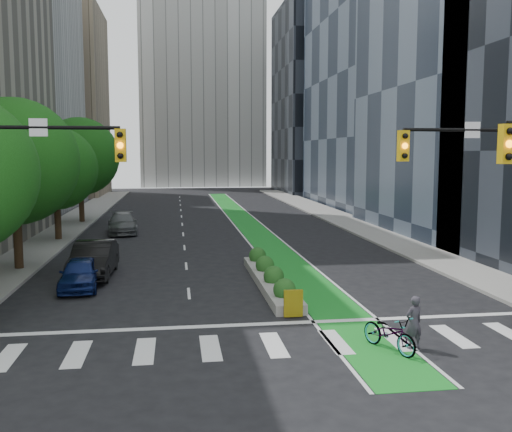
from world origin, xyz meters
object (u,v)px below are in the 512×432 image
object	(u,v)px
bicycle	(389,333)
parked_car_left_far	(122,223)
median_planter	(270,277)
parked_car_left_mid	(94,259)
cyclist	(414,322)
parked_car_left_near	(80,274)

from	to	relation	value
bicycle	parked_car_left_far	world-z (taller)	parked_car_left_far
median_planter	parked_car_left_mid	size ratio (longest dim) A/B	1.97
parked_car_left_far	cyclist	bearing A→B (deg)	-73.56
parked_car_left_mid	cyclist	bearing A→B (deg)	-45.47
cyclist	parked_car_left_near	bearing A→B (deg)	-57.03
median_planter	parked_car_left_mid	world-z (taller)	parked_car_left_mid
median_planter	parked_car_left_far	xyz separation A→B (m)	(-8.20, 18.19, 0.38)
cyclist	parked_car_left_near	world-z (taller)	cyclist
bicycle	parked_car_left_mid	xyz separation A→B (m)	(-10.40, 12.03, 0.29)
parked_car_left_near	parked_car_left_mid	size ratio (longest dim) A/B	0.78
parked_car_left_far	bicycle	bearing A→B (deg)	-75.07
cyclist	parked_car_left_far	size ratio (longest dim) A/B	0.32
bicycle	cyclist	bearing A→B (deg)	-19.48
bicycle	cyclist	xyz separation A→B (m)	(0.80, 0.07, 0.27)
bicycle	parked_car_left_near	xyz separation A→B (m)	(-10.64, 9.54, 0.12)
parked_car_left_far	parked_car_left_mid	bearing A→B (deg)	-95.97
median_planter	parked_car_left_mid	distance (m)	8.74
bicycle	parked_car_left_far	size ratio (longest dim) A/B	0.41
bicycle	parked_car_left_near	size ratio (longest dim) A/B	0.53
median_planter	parked_car_left_near	xyz separation A→B (m)	(-8.45, 0.51, 0.32)
parked_car_left_mid	parked_car_left_far	xyz separation A→B (m)	(0.00, 15.21, -0.11)
parked_car_left_mid	bicycle	bearing A→B (deg)	-47.74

